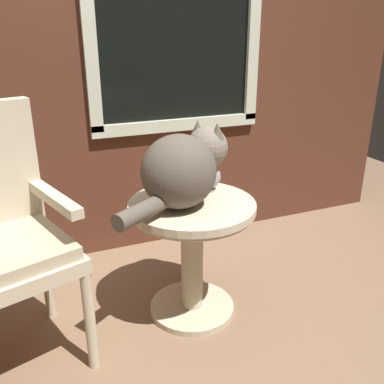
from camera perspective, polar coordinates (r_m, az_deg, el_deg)
The scene contains 5 objects.
ground_plane at distance 2.05m, azimuth -5.18°, elevation -18.19°, with size 6.00×6.00×0.00m, color #7F6047.
back_wall at distance 2.42m, azimuth -12.48°, elevation 20.83°, with size 4.00×0.07×2.60m.
wicker_side_table at distance 1.95m, azimuth 0.00°, elevation -6.00°, with size 0.57×0.57×0.57m.
cat at distance 1.80m, azimuth -1.23°, elevation 3.28°, with size 0.62×0.46×0.34m.
pewter_vase_with_ivy at distance 1.99m, azimuth 2.27°, elevation 2.52°, with size 0.11×0.11×0.27m.
Camera 1 is at (-0.44, -1.52, 1.30)m, focal length 39.34 mm.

